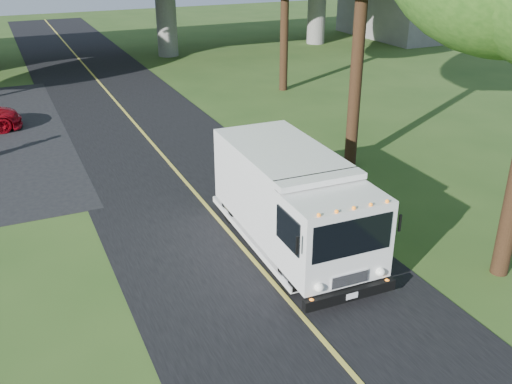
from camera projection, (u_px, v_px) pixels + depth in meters
ground at (336, 356)px, 11.73m from camera, size 120.00×120.00×0.00m
road at (185, 181)px, 20.00m from camera, size 7.00×90.00×0.02m
lane_line at (185, 181)px, 19.99m from camera, size 0.12×90.00×0.01m
step_van at (291, 199)px, 15.26m from camera, size 2.51×6.45×2.68m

